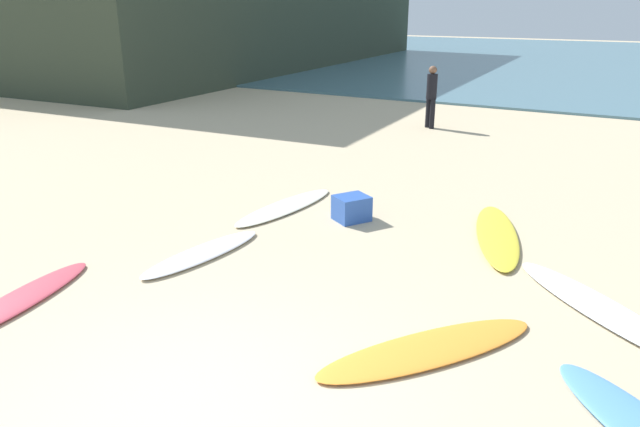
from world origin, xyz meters
name	(u,v)px	position (x,y,z in m)	size (l,w,h in m)	color
ground_plane	(186,418)	(0.00, 0.00, 0.00)	(120.00, 120.00, 0.00)	#C6B28E
ocean_water	(604,61)	(0.00, 36.48, 0.04)	(120.00, 40.00, 0.08)	slate
surfboard_0	(285,207)	(-2.12, 4.81, 0.03)	(0.55, 2.37, 0.06)	silver
surfboard_2	(601,309)	(2.81, 3.62, 0.04)	(0.54, 2.58, 0.08)	white
surfboard_3	(429,349)	(1.42, 1.92, 0.03)	(0.60, 2.45, 0.06)	orange
surfboard_4	(19,300)	(-2.99, 0.55, 0.04)	(0.49, 2.15, 0.07)	#DA4D5C
surfboard_5	(203,253)	(-2.05, 2.62, 0.04)	(0.48, 2.02, 0.07)	white
surfboard_6	(497,235)	(1.27, 5.25, 0.04)	(0.58, 2.58, 0.08)	yellow
beachgoer_near	(431,94)	(-2.32, 12.42, 0.93)	(0.39, 0.39, 1.67)	black
beach_cooler	(352,208)	(-0.92, 4.86, 0.20)	(0.50, 0.43, 0.40)	#2D56B2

